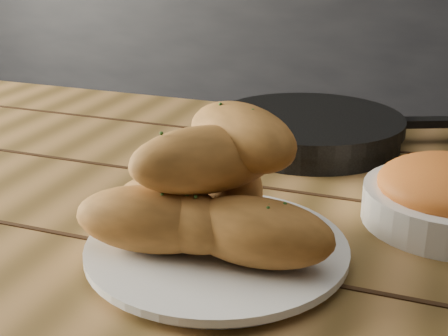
% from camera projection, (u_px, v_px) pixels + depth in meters
% --- Properties ---
extents(counter, '(2.80, 0.60, 0.90)m').
position_uv_depth(counter, '(381.00, 113.00, 2.20)').
color(counter, black).
rests_on(counter, ground).
extents(table, '(1.54, 0.95, 0.75)m').
position_uv_depth(table, '(260.00, 295.00, 0.73)').
color(table, olive).
rests_on(table, ground).
extents(plate, '(0.26, 0.26, 0.02)m').
position_uv_depth(plate, '(217.00, 251.00, 0.62)').
color(plate, silver).
rests_on(plate, table).
extents(bread_rolls, '(0.25, 0.21, 0.14)m').
position_uv_depth(bread_rolls, '(209.00, 193.00, 0.60)').
color(bread_rolls, '#B47132').
rests_on(bread_rolls, plate).
extents(skillet, '(0.40, 0.28, 0.05)m').
position_uv_depth(skillet, '(310.00, 129.00, 0.94)').
color(skillet, black).
rests_on(skillet, table).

